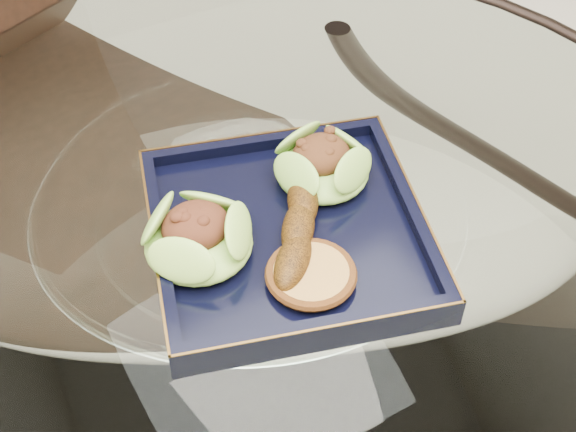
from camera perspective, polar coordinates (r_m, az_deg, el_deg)
dining_table at (r=0.96m, az=-2.31°, el=-7.91°), size 1.13×1.13×0.77m
dining_chair at (r=1.20m, az=-16.26°, el=1.18°), size 0.56×0.56×0.99m
navy_plate at (r=0.81m, az=0.00°, el=-1.46°), size 0.34×0.34×0.02m
lettuce_wrap_left at (r=0.77m, az=-6.41°, el=-1.61°), size 0.14×0.14×0.04m
lettuce_wrap_right at (r=0.84m, az=2.45°, el=3.56°), size 0.11×0.11×0.04m
roasted_plantain at (r=0.78m, az=0.72°, el=-0.93°), size 0.12×0.14×0.03m
crumb_patty at (r=0.76m, az=1.64°, el=-4.25°), size 0.09×0.09×0.01m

